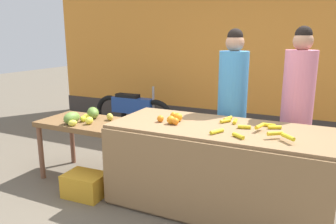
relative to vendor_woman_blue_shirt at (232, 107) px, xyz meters
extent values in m
plane|color=#665B4C|center=(-0.33, -0.70, -0.92)|extent=(24.00, 24.00, 0.00)
cube|color=orange|center=(-0.33, 2.19, 0.75)|extent=(8.15, 0.20, 3.33)
cube|color=#3F3833|center=(-0.33, 2.08, -0.74)|extent=(8.15, 0.04, 0.36)
cube|color=olive|center=(0.05, -0.70, -0.49)|extent=(2.14, 0.90, 0.86)
cube|color=#936F48|center=(0.05, -1.16, -0.49)|extent=(2.14, 0.03, 0.80)
cube|color=brown|center=(-1.61, -0.70, -0.22)|extent=(1.10, 0.66, 0.06)
cylinder|color=brown|center=(-2.10, -0.98, -0.58)|extent=(0.06, 0.06, 0.67)
cylinder|color=brown|center=(-1.11, -0.98, -0.58)|extent=(0.06, 0.06, 0.67)
cylinder|color=brown|center=(-2.10, -0.42, -0.58)|extent=(0.06, 0.06, 0.67)
cylinder|color=brown|center=(-1.11, -0.42, -0.58)|extent=(0.06, 0.06, 0.67)
cylinder|color=gold|center=(0.07, -0.54, -0.04)|extent=(0.10, 0.12, 0.04)
cylinder|color=gold|center=(0.32, -0.98, -0.04)|extent=(0.13, 0.11, 0.04)
cylinder|color=gold|center=(0.30, -0.68, -0.04)|extent=(0.13, 0.07, 0.04)
cylinder|color=gold|center=(0.10, -0.94, -0.04)|extent=(0.10, 0.15, 0.04)
cylinder|color=yellow|center=(0.17, -0.51, -0.04)|extent=(0.05, 0.14, 0.04)
cylinder|color=yellow|center=(0.57, -0.56, -0.04)|extent=(0.13, 0.09, 0.04)
cylinder|color=yellow|center=(0.50, -0.50, -0.04)|extent=(0.13, 0.04, 0.04)
cylinder|color=gold|center=(0.07, -0.43, -0.04)|extent=(0.07, 0.15, 0.04)
cylinder|color=gold|center=(0.72, -0.93, -0.01)|extent=(0.13, 0.13, 0.04)
cylinder|color=gold|center=(0.61, -0.87, -0.01)|extent=(0.13, 0.11, 0.04)
cylinder|color=gold|center=(0.44, -0.70, -0.01)|extent=(0.07, 0.14, 0.04)
sphere|color=orange|center=(-0.36, -0.83, -0.02)|extent=(0.07, 0.07, 0.07)
sphere|color=orange|center=(-0.55, -0.80, -0.02)|extent=(0.07, 0.07, 0.07)
sphere|color=orange|center=(-0.39, -0.70, -0.01)|extent=(0.09, 0.09, 0.09)
sphere|color=orange|center=(-0.49, -0.60, -0.02)|extent=(0.07, 0.07, 0.07)
sphere|color=orange|center=(-0.41, -0.82, -0.01)|extent=(0.09, 0.09, 0.09)
ellipsoid|color=#D9D445|center=(-1.77, -0.80, -0.14)|extent=(0.14, 0.12, 0.09)
ellipsoid|color=#D8D143|center=(-1.73, -0.44, -0.14)|extent=(0.13, 0.14, 0.09)
ellipsoid|color=gold|center=(-1.64, -0.65, -0.15)|extent=(0.13, 0.12, 0.07)
ellipsoid|color=yellow|center=(-1.60, -0.76, -0.15)|extent=(0.10, 0.11, 0.07)
ellipsoid|color=yellow|center=(-1.47, -0.81, -0.14)|extent=(0.08, 0.11, 0.09)
ellipsoid|color=#D8C945|center=(-1.35, -0.56, -0.14)|extent=(0.13, 0.12, 0.09)
ellipsoid|color=#D5CF42|center=(-1.59, -0.96, -0.15)|extent=(0.11, 0.12, 0.07)
ellipsoid|color=olive|center=(-1.67, -0.88, -0.12)|extent=(0.15, 0.23, 0.14)
ellipsoid|color=olive|center=(-1.60, -0.57, -0.12)|extent=(0.25, 0.25, 0.14)
cylinder|color=#33333D|center=(0.00, 0.00, -0.56)|extent=(0.29, 0.29, 0.70)
cylinder|color=#3F8CCC|center=(0.00, 0.00, 0.22)|extent=(0.34, 0.34, 0.86)
sphere|color=tan|center=(0.00, 0.00, 0.74)|extent=(0.21, 0.21, 0.21)
sphere|color=black|center=(0.00, 0.00, 0.81)|extent=(0.18, 0.18, 0.18)
cylinder|color=#33333D|center=(0.71, 0.09, -0.56)|extent=(0.29, 0.29, 0.71)
cylinder|color=pink|center=(0.71, 0.09, 0.23)|extent=(0.34, 0.34, 0.87)
sphere|color=tan|center=(0.71, 0.09, 0.77)|extent=(0.21, 0.21, 0.21)
sphere|color=black|center=(0.71, 0.09, 0.83)|extent=(0.18, 0.18, 0.18)
torus|color=black|center=(-1.64, 1.19, -0.59)|extent=(0.65, 0.09, 0.65)
torus|color=black|center=(-2.59, 1.19, -0.59)|extent=(0.65, 0.09, 0.65)
cube|color=navy|center=(-2.11, 1.19, -0.41)|extent=(0.80, 0.18, 0.28)
cube|color=black|center=(-2.21, 1.19, -0.25)|extent=(0.44, 0.16, 0.08)
cylinder|color=gray|center=(-1.69, 1.19, -0.24)|extent=(0.04, 0.04, 0.40)
cube|color=gold|center=(-1.32, -1.12, -0.79)|extent=(0.45, 0.34, 0.26)
ellipsoid|color=maroon|center=(-0.81, 0.17, -0.69)|extent=(0.40, 0.44, 0.46)
camera|label=1|loc=(0.93, -3.72, 0.83)|focal=34.88mm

